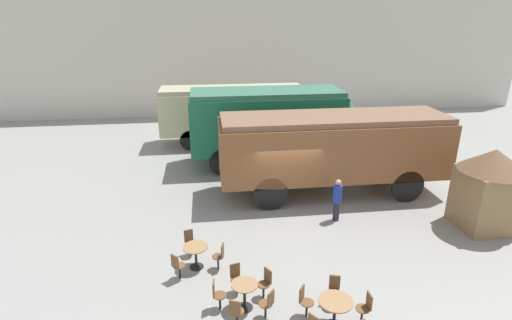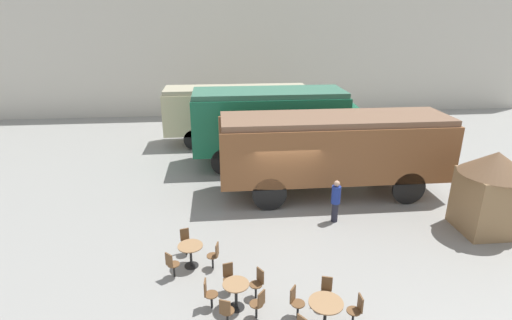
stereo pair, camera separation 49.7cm
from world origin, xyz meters
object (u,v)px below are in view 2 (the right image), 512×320
(passenger_coach_vintage, at_px, (237,109))
(streamlined_locomotive, at_px, (282,120))
(cafe_table_mid, at_px, (191,251))
(cafe_table_far, at_px, (326,308))
(passenger_coach_wooden, at_px, (334,146))
(cafe_chair_0, at_px, (258,281))
(cafe_table_near, at_px, (236,290))
(visitor_person, at_px, (336,200))
(ticket_kiosk, at_px, (491,188))

(passenger_coach_vintage, relative_size, streamlined_locomotive, 0.91)
(cafe_table_mid, distance_m, cafe_table_far, 4.53)
(passenger_coach_vintage, height_order, cafe_table_far, passenger_coach_vintage)
(passenger_coach_wooden, bearing_deg, passenger_coach_vintage, 115.56)
(passenger_coach_vintage, distance_m, cafe_table_mid, 12.73)
(cafe_chair_0, bearing_deg, streamlined_locomotive, -134.07)
(cafe_table_mid, height_order, cafe_table_far, cafe_table_far)
(cafe_table_near, height_order, cafe_chair_0, cafe_chair_0)
(streamlined_locomotive, bearing_deg, cafe_table_near, -105.16)
(cafe_table_near, height_order, cafe_table_far, cafe_table_far)
(cafe_table_mid, xyz_separation_m, cafe_chair_0, (1.91, -1.62, -0.05))
(streamlined_locomotive, height_order, cafe_table_near, streamlined_locomotive)
(cafe_table_mid, bearing_deg, cafe_chair_0, -40.22)
(cafe_table_mid, relative_size, cafe_table_far, 0.90)
(cafe_chair_0, bearing_deg, passenger_coach_wooden, -152.39)
(passenger_coach_vintage, bearing_deg, cafe_table_near, -93.05)
(streamlined_locomotive, distance_m, cafe_chair_0, 10.68)
(visitor_person, relative_size, ticket_kiosk, 0.55)
(cafe_table_mid, bearing_deg, passenger_coach_wooden, 39.91)
(cafe_table_near, bearing_deg, streamlined_locomotive, 74.84)
(streamlined_locomotive, xyz_separation_m, cafe_table_far, (-0.73, -11.59, -1.71))
(streamlined_locomotive, bearing_deg, cafe_table_far, -93.62)
(passenger_coach_vintage, bearing_deg, streamlined_locomotive, -60.96)
(visitor_person, distance_m, ticket_kiosk, 5.34)
(cafe_table_far, bearing_deg, cafe_table_near, 156.70)
(cafe_table_near, distance_m, ticket_kiosk, 9.69)
(passenger_coach_vintage, xyz_separation_m, streamlined_locomotive, (2.12, -3.81, 0.29))
(visitor_person, xyz_separation_m, ticket_kiosk, (5.16, -1.14, 0.77))
(passenger_coach_wooden, xyz_separation_m, cafe_table_far, (-2.28, -7.73, -1.54))
(cafe_chair_0, bearing_deg, passenger_coach_vintage, -122.23)
(cafe_table_near, height_order, ticket_kiosk, ticket_kiosk)
(cafe_table_far, height_order, ticket_kiosk, ticket_kiosk)
(cafe_table_near, height_order, cafe_table_mid, cafe_table_near)
(passenger_coach_vintage, distance_m, cafe_chair_0, 14.17)
(passenger_coach_vintage, xyz_separation_m, cafe_chair_0, (-0.15, -14.09, -1.51))
(ticket_kiosk, bearing_deg, visitor_person, 167.54)
(passenger_coach_vintage, bearing_deg, cafe_table_far, -84.86)
(streamlined_locomotive, relative_size, cafe_table_far, 10.76)
(passenger_coach_wooden, height_order, ticket_kiosk, passenger_coach_wooden)
(cafe_chair_0, distance_m, ticket_kiosk, 8.99)
(cafe_table_mid, bearing_deg, cafe_table_far, -40.28)
(streamlined_locomotive, distance_m, ticket_kiosk, 9.71)
(cafe_table_far, bearing_deg, passenger_coach_wooden, 73.53)
(passenger_coach_wooden, relative_size, cafe_table_near, 12.39)
(cafe_table_near, xyz_separation_m, ticket_kiosk, (9.07, 3.21, 1.11))
(streamlined_locomotive, distance_m, visitor_person, 6.55)
(passenger_coach_wooden, xyz_separation_m, cafe_chair_0, (-3.82, -6.42, -1.64))
(cafe_table_near, xyz_separation_m, cafe_table_mid, (-1.30, 2.00, 0.00))
(cafe_table_near, relative_size, visitor_person, 0.46)
(streamlined_locomotive, distance_m, cafe_table_far, 11.73)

